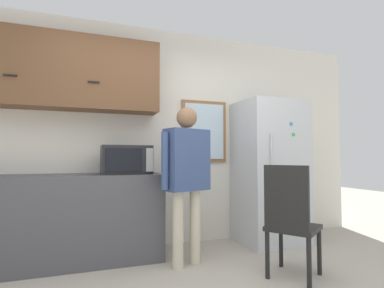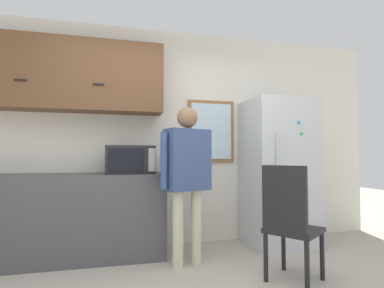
{
  "view_description": "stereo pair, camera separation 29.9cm",
  "coord_description": "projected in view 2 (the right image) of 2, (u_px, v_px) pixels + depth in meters",
  "views": [
    {
      "loc": [
        -0.77,
        -1.8,
        1.08
      ],
      "look_at": [
        0.23,
        1.02,
        1.21
      ],
      "focal_mm": 28.0,
      "sensor_mm": 36.0,
      "label": 1
    },
    {
      "loc": [
        -0.49,
        -1.89,
        1.08
      ],
      "look_at": [
        0.23,
        1.02,
        1.21
      ],
      "focal_mm": 28.0,
      "sensor_mm": 36.0,
      "label": 2
    }
  ],
  "objects": [
    {
      "name": "person",
      "position": [
        187.0,
        168.0,
        3.04
      ],
      "size": [
        0.57,
        0.36,
        1.59
      ],
      "rotation": [
        0.0,
        0.0,
        0.34
      ],
      "color": "beige",
      "rests_on": "ground_plane"
    },
    {
      "name": "chair",
      "position": [
        289.0,
        220.0,
        2.58
      ],
      "size": [
        0.58,
        0.58,
        1.01
      ],
      "rotation": [
        0.0,
        0.0,
        2.18
      ],
      "color": "black",
      "rests_on": "ground_plane"
    },
    {
      "name": "refrigerator",
      "position": [
        278.0,
        172.0,
        3.74
      ],
      "size": [
        0.79,
        0.72,
        1.79
      ],
      "color": "silver",
      "rests_on": "ground_plane"
    },
    {
      "name": "microwave",
      "position": [
        130.0,
        160.0,
        3.32
      ],
      "size": [
        0.53,
        0.39,
        0.31
      ],
      "color": "#232326",
      "rests_on": "counter"
    },
    {
      "name": "upper_cabinets",
      "position": [
        64.0,
        75.0,
        3.36
      ],
      "size": [
        2.21,
        0.35,
        0.8
      ],
      "color": "brown"
    },
    {
      "name": "counter",
      "position": [
        59.0,
        217.0,
        3.15
      ],
      "size": [
        2.21,
        0.62,
        0.9
      ],
      "color": "#4C4C51",
      "rests_on": "ground_plane"
    },
    {
      "name": "window",
      "position": [
        211.0,
        131.0,
        3.91
      ],
      "size": [
        0.62,
        0.05,
        0.8
      ],
      "color": "olive"
    },
    {
      "name": "back_wall",
      "position": [
        158.0,
        136.0,
        3.78
      ],
      "size": [
        6.0,
        0.06,
        2.7
      ],
      "color": "silver",
      "rests_on": "ground_plane"
    }
  ]
}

